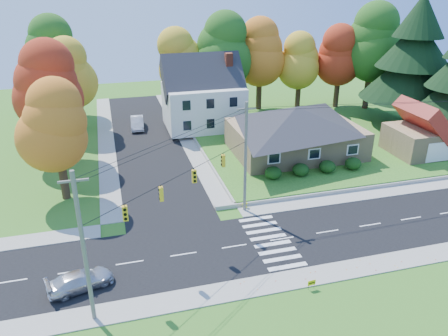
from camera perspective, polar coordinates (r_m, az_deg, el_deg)
The scene contains 26 objects.
ground at distance 35.65m, azimuth 7.59°, elevation -9.17°, with size 120.00×120.00×0.00m, color #3D7923.
road_main at distance 35.65m, azimuth 7.59°, elevation -9.16°, with size 90.00×8.00×0.02m, color black.
road_cross at distance 56.86m, azimuth -10.10°, elevation 3.67°, with size 8.00×44.00×0.02m, color black.
sidewalk_north at distance 39.59m, azimuth 4.84°, elevation -5.35°, with size 90.00×2.00×0.08m, color #9C9A90.
sidewalk_south at distance 31.96m, azimuth 11.09°, elevation -13.76°, with size 90.00×2.00×0.08m, color #9C9A90.
lawn at distance 57.78m, azimuth 11.64°, elevation 4.12°, with size 30.00×30.00×0.50m, color #3D7923.
ranch_house at distance 50.46m, azimuth 9.30°, elevation 5.02°, with size 14.60×10.60×5.40m.
colonial_house at distance 58.56m, azimuth -2.70°, elevation 9.30°, with size 10.40×8.40×9.60m.
garage at distance 54.71m, azimuth 24.57°, elevation 4.16°, with size 7.30×6.30×4.60m.
hedge_row at distance 45.83m, azimuth 11.69°, elevation -0.01°, with size 10.70×1.70×1.27m.
traffic_infrastructure at distance 34.21m, azimuth 6.96°, elevation -0.78°, with size 38.10×10.66×10.00m.
tree_lot_0 at distance 63.14m, azimuth -5.88°, elevation 13.74°, with size 6.72×6.72×12.51m.
tree_lot_1 at distance 63.22m, azimuth -0.22°, elevation 15.07°, with size 7.84×7.84×14.60m.
tree_lot_2 at distance 66.06m, azimuth 4.75°, elevation 14.80°, with size 7.28×7.28×13.56m.
tree_lot_3 at distance 67.64m, azimuth 9.93°, elevation 13.63°, with size 6.16×6.16×11.47m.
tree_lot_4 at distance 69.40m, azimuth 14.97°, elevation 14.00°, with size 6.72×6.72×12.51m.
tree_lot_5 at distance 69.53m, azimuth 18.94°, elevation 15.20°, with size 8.40×8.40×15.64m.
conifer_east_a at distance 63.84m, azimuth 23.56°, elevation 13.04°, with size 12.80×12.80×16.96m.
tree_west_0 at distance 41.41m, azimuth -21.21°, elevation 5.16°, with size 6.16×6.16×11.47m.
tree_west_1 at distance 50.81m, azimuth -21.73°, elevation 9.89°, with size 7.28×7.28×13.56m.
tree_west_2 at distance 60.59m, azimuth -19.91°, elevation 11.56°, with size 6.72×6.72×12.51m.
tree_west_3 at distance 68.40m, azimuth -21.42°, elevation 13.74°, with size 7.84×7.84×14.60m.
silver_sedan at distance 31.60m, azimuth -18.25°, elevation -13.76°, with size 1.77×4.35×1.26m, color silver.
white_car at distance 61.16m, azimuth -11.26°, elevation 5.82°, with size 1.68×4.83×1.59m, color #AFB0BE.
fire_hydrant at distance 39.52m, azimuth 2.75°, elevation -4.74°, with size 0.47×0.37×0.84m.
yard_sign at distance 30.67m, azimuth 11.38°, elevation -14.51°, with size 0.58×0.07×0.72m.
Camera 1 is at (-12.32, -27.30, 19.34)m, focal length 35.00 mm.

